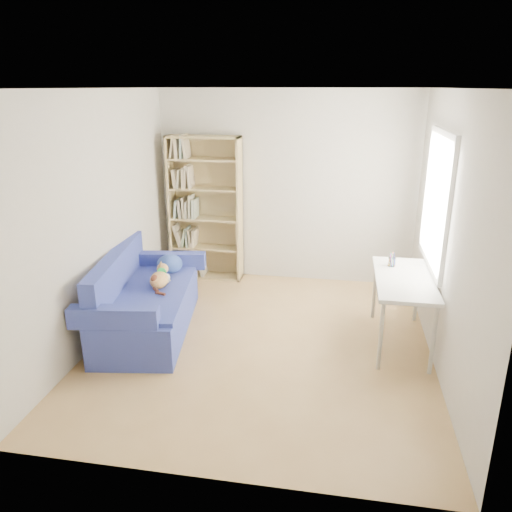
{
  "coord_description": "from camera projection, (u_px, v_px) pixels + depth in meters",
  "views": [
    {
      "loc": [
        0.75,
        -4.72,
        2.62
      ],
      "look_at": [
        -0.14,
        0.39,
        0.85
      ],
      "focal_mm": 35.0,
      "sensor_mm": 36.0,
      "label": 1
    }
  ],
  "objects": [
    {
      "name": "ground",
      "position": [
        262.0,
        343.0,
        5.36
      ],
      "size": [
        4.0,
        4.0,
        0.0
      ],
      "primitive_type": "plane",
      "color": "#AB824D",
      "rests_on": "ground"
    },
    {
      "name": "room_shell",
      "position": [
        273.0,
        193.0,
        4.85
      ],
      "size": [
        3.54,
        4.04,
        2.62
      ],
      "color": "silver",
      "rests_on": "ground"
    },
    {
      "name": "sofa",
      "position": [
        145.0,
        302.0,
        5.57
      ],
      "size": [
        1.12,
        1.93,
        0.89
      ],
      "rotation": [
        0.0,
        0.0,
        0.15
      ],
      "color": "navy",
      "rests_on": "ground"
    },
    {
      "name": "bookshelf",
      "position": [
        206.0,
        215.0,
        6.95
      ],
      "size": [
        1.0,
        0.31,
        2.0
      ],
      "color": "tan",
      "rests_on": "ground"
    },
    {
      "name": "desk",
      "position": [
        404.0,
        284.0,
        5.16
      ],
      "size": [
        0.58,
        1.27,
        0.75
      ],
      "color": "white",
      "rests_on": "ground"
    },
    {
      "name": "pen_cup",
      "position": [
        392.0,
        261.0,
        5.44
      ],
      "size": [
        0.08,
        0.08,
        0.16
      ],
      "color": "white",
      "rests_on": "desk"
    }
  ]
}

